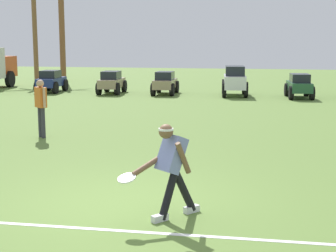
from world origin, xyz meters
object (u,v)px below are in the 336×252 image
(frisbee_in_flight, at_px, (127,178))
(parked_car_slot_d, at_px, (235,80))
(teammate_midfield, at_px, (41,103))
(parked_car_slot_c, at_px, (165,83))
(parked_car_slot_e, at_px, (299,86))
(palm_tree_left_of_centre, at_px, (61,17))
(palm_tree_far_left, at_px, (34,13))
(parked_car_slot_b, at_px, (112,82))
(parked_car_slot_a, at_px, (51,81))
(frisbee_thrower, at_px, (172,165))

(frisbee_in_flight, xyz_separation_m, parked_car_slot_d, (0.36, 17.60, 0.06))
(teammate_midfield, relative_size, parked_car_slot_c, 0.70)
(parked_car_slot_e, height_order, palm_tree_left_of_centre, palm_tree_left_of_centre)
(parked_car_slot_d, bearing_deg, palm_tree_far_left, 152.05)
(parked_car_slot_c, relative_size, parked_car_slot_e, 0.98)
(frisbee_in_flight, height_order, parked_car_slot_c, parked_car_slot_c)
(parked_car_slot_b, xyz_separation_m, parked_car_slot_e, (8.93, -0.27, 0.00))
(teammate_midfield, xyz_separation_m, parked_car_slot_d, (4.40, 11.62, -0.20))
(parked_car_slot_b, bearing_deg, palm_tree_left_of_centre, 127.09)
(parked_car_slot_d, relative_size, parked_car_slot_e, 1.07)
(parked_car_slot_d, distance_m, palm_tree_far_left, 15.56)
(parked_car_slot_e, bearing_deg, palm_tree_left_of_centre, 152.27)
(palm_tree_left_of_centre, bearing_deg, parked_car_slot_a, -72.00)
(teammate_midfield, xyz_separation_m, parked_car_slot_a, (-4.78, 11.53, -0.38))
(parked_car_slot_d, xyz_separation_m, palm_tree_far_left, (-13.37, 7.10, 3.58))
(parked_car_slot_a, bearing_deg, parked_car_slot_c, 0.88)
(frisbee_thrower, relative_size, parked_car_slot_d, 0.58)
(parked_car_slot_c, relative_size, palm_tree_left_of_centre, 0.32)
(frisbee_thrower, relative_size, parked_car_slot_e, 0.62)
(teammate_midfield, height_order, parked_car_slot_c, teammate_midfield)
(palm_tree_far_left, bearing_deg, parked_car_slot_c, -35.26)
(parked_car_slot_d, bearing_deg, parked_car_slot_a, -179.46)
(parked_car_slot_a, bearing_deg, parked_car_slot_e, -1.60)
(teammate_midfield, height_order, parked_car_slot_a, teammate_midfield)
(frisbee_thrower, distance_m, frisbee_in_flight, 0.70)
(frisbee_in_flight, bearing_deg, parked_car_slot_b, 107.88)
(parked_car_slot_a, height_order, parked_car_slot_e, same)
(parked_car_slot_a, xyz_separation_m, parked_car_slot_d, (9.18, 0.09, 0.18))
(palm_tree_far_left, bearing_deg, parked_car_slot_a, -59.72)
(parked_car_slot_b, relative_size, parked_car_slot_c, 1.01)
(parked_car_slot_c, bearing_deg, frisbee_thrower, -78.34)
(frisbee_thrower, distance_m, parked_car_slot_a, 19.54)
(frisbee_in_flight, distance_m, parked_car_slot_e, 17.49)
(frisbee_thrower, height_order, palm_tree_left_of_centre, palm_tree_left_of_centre)
(teammate_midfield, bearing_deg, palm_tree_far_left, 115.61)
(parked_car_slot_d, distance_m, parked_car_slot_e, 2.98)
(parked_car_slot_b, bearing_deg, parked_car_slot_a, 178.74)
(palm_tree_left_of_centre, bearing_deg, frisbee_thrower, -64.28)
(parked_car_slot_e, bearing_deg, parked_car_slot_d, 171.77)
(frisbee_thrower, height_order, parked_car_slot_d, frisbee_thrower)
(frisbee_in_flight, relative_size, palm_tree_left_of_centre, 0.05)
(parked_car_slot_c, distance_m, parked_car_slot_d, 3.35)
(teammate_midfield, relative_size, parked_car_slot_d, 0.64)
(parked_car_slot_c, height_order, palm_tree_far_left, palm_tree_far_left)
(parked_car_slot_e, xyz_separation_m, palm_tree_left_of_centre, (-14.48, 7.61, 3.47))
(frisbee_in_flight, xyz_separation_m, palm_tree_far_left, (-13.01, 24.70, 3.64))
(frisbee_in_flight, relative_size, parked_car_slot_c, 0.16)
(teammate_midfield, bearing_deg, parked_car_slot_b, 97.89)
(frisbee_in_flight, xyz_separation_m, parked_car_slot_a, (-8.82, 17.51, -0.12))
(parked_car_slot_a, relative_size, palm_tree_left_of_centre, 0.32)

